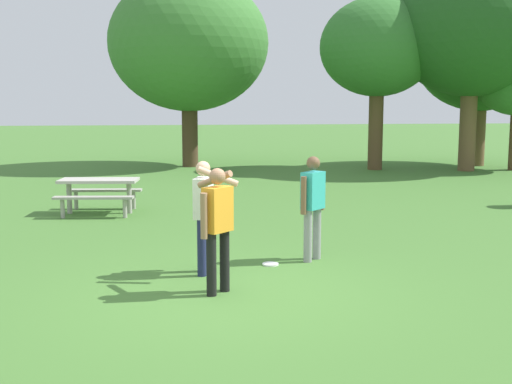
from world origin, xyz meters
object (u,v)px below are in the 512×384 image
at_px(person_catcher, 217,221).
at_px(frisbee, 270,264).
at_px(tree_slender_mid, 482,56).
at_px(picnic_table_near, 99,188).
at_px(tree_tall_left, 189,43).
at_px(tree_far_right, 472,29).
at_px(person_bystander, 204,208).
at_px(tree_broad_center, 378,48).
at_px(person_thrower, 313,201).

height_order(person_catcher, frisbee, person_catcher).
bearing_deg(person_catcher, tree_slender_mid, 54.26).
height_order(frisbee, picnic_table_near, picnic_table_near).
height_order(person_catcher, tree_tall_left, tree_tall_left).
relative_size(frisbee, picnic_table_near, 0.14).
distance_m(tree_tall_left, tree_far_right, 10.17).
bearing_deg(tree_far_right, person_bystander, -128.09).
height_order(tree_broad_center, tree_slender_mid, tree_slender_mid).
height_order(person_thrower, picnic_table_near, person_thrower).
relative_size(person_thrower, frisbee, 6.56).
height_order(person_thrower, person_bystander, same).
relative_size(person_thrower, tree_tall_left, 0.23).
bearing_deg(picnic_table_near, tree_far_right, 31.47).
bearing_deg(tree_slender_mid, tree_far_right, -125.75).
relative_size(person_bystander, frisbee, 6.56).
relative_size(frisbee, tree_tall_left, 0.03).
height_order(picnic_table_near, tree_broad_center, tree_broad_center).
bearing_deg(picnic_table_near, frisbee, -58.63).
bearing_deg(tree_slender_mid, person_catcher, -125.74).
distance_m(person_catcher, tree_slender_mid, 19.42).
distance_m(frisbee, tree_broad_center, 15.16).
bearing_deg(picnic_table_near, tree_broad_center, 42.51).
bearing_deg(tree_tall_left, tree_broad_center, -16.64).
bearing_deg(frisbee, tree_broad_center, 66.03).
bearing_deg(person_catcher, picnic_table_near, 108.71).
xyz_separation_m(tree_tall_left, tree_far_right, (9.77, -2.81, 0.37)).
relative_size(picnic_table_near, tree_broad_center, 0.30).
bearing_deg(person_thrower, tree_slender_mid, 55.57).
distance_m(frisbee, tree_tall_left, 15.95).
distance_m(picnic_table_near, tree_slender_mid, 16.58).
xyz_separation_m(person_thrower, tree_tall_left, (-1.44, 15.04, 3.66)).
height_order(person_catcher, tree_broad_center, tree_broad_center).
height_order(person_catcher, tree_slender_mid, tree_slender_mid).
bearing_deg(picnic_table_near, person_catcher, -71.29).
distance_m(tree_tall_left, tree_broad_center, 6.94).
relative_size(picnic_table_near, tree_far_right, 0.25).
relative_size(person_catcher, tree_far_right, 0.22).
relative_size(person_catcher, frisbee, 6.56).
bearing_deg(picnic_table_near, person_bystander, -69.19).
xyz_separation_m(person_thrower, tree_slender_mid, (9.58, 13.98, 3.23)).
bearing_deg(frisbee, tree_slender_mid, 54.08).
height_order(picnic_table_near, tree_tall_left, tree_tall_left).
bearing_deg(tree_broad_center, person_thrower, -111.73).
height_order(person_thrower, frisbee, person_thrower).
xyz_separation_m(tree_tall_left, tree_slender_mid, (11.02, -1.07, -0.43)).
relative_size(tree_far_right, tree_slender_mid, 1.17).
bearing_deg(person_thrower, tree_far_right, 55.76).
height_order(person_bystander, picnic_table_near, person_bystander).
bearing_deg(picnic_table_near, tree_slender_mid, 34.41).
relative_size(person_thrower, person_catcher, 1.00).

